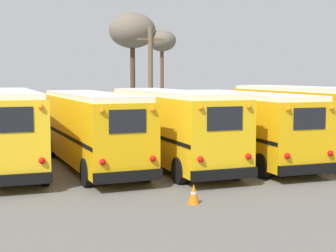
{
  "coord_description": "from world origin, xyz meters",
  "views": [
    {
      "loc": [
        -7.96,
        -21.16,
        3.88
      ],
      "look_at": [
        0.0,
        0.01,
        1.67
      ],
      "focal_mm": 55.0,
      "sensor_mm": 36.0,
      "label": 1
    }
  ],
  "objects": [
    {
      "name": "bare_tree_1",
      "position": [
        7.65,
        21.85,
        6.79
      ],
      "size": [
        2.49,
        2.49,
        7.91
      ],
      "color": "brown",
      "rests_on": "ground"
    },
    {
      "name": "school_bus_2",
      "position": [
        -0.0,
        -0.17,
        1.76
      ],
      "size": [
        2.57,
        10.9,
        3.25
      ],
      "color": "yellow",
      "rests_on": "ground"
    },
    {
      "name": "school_bus_4",
      "position": [
        6.78,
        -0.32,
        1.84
      ],
      "size": [
        2.91,
        10.63,
        3.37
      ],
      "color": "#E5A00C",
      "rests_on": "ground"
    },
    {
      "name": "school_bus_3",
      "position": [
        3.39,
        -0.59,
        1.71
      ],
      "size": [
        2.75,
        10.54,
        3.14
      ],
      "color": "#EAAA0F",
      "rests_on": "ground"
    },
    {
      "name": "utility_pole",
      "position": [
        3.04,
        11.4,
        3.69
      ],
      "size": [
        1.8,
        0.33,
        7.15
      ],
      "color": "brown",
      "rests_on": "ground"
    },
    {
      "name": "school_bus_1",
      "position": [
        -3.39,
        0.17,
        1.73
      ],
      "size": [
        2.72,
        10.17,
        3.17
      ],
      "color": "#EAAA0F",
      "rests_on": "ground"
    },
    {
      "name": "ground_plane",
      "position": [
        0.0,
        0.0,
        0.0
      ],
      "size": [
        160.0,
        160.0,
        0.0
      ],
      "primitive_type": "plane",
      "color": "#66635E"
    },
    {
      "name": "traffic_cone",
      "position": [
        -1.83,
        -7.07,
        0.3
      ],
      "size": [
        0.36,
        0.36,
        0.61
      ],
      "color": "orange",
      "rests_on": "ground"
    },
    {
      "name": "fence_line",
      "position": [
        0.0,
        8.15,
        0.98
      ],
      "size": [
        21.62,
        0.06,
        1.42
      ],
      "color": "#939399",
      "rests_on": "ground"
    },
    {
      "name": "bare_tree_0",
      "position": [
        5.15,
        22.53,
        7.73
      ],
      "size": [
        4.09,
        4.09,
        9.37
      ],
      "color": "#473323",
      "rests_on": "ground"
    },
    {
      "name": "school_bus_0",
      "position": [
        -6.78,
        0.84,
        1.79
      ],
      "size": [
        2.63,
        10.1,
        3.3
      ],
      "color": "yellow",
      "rests_on": "ground"
    }
  ]
}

